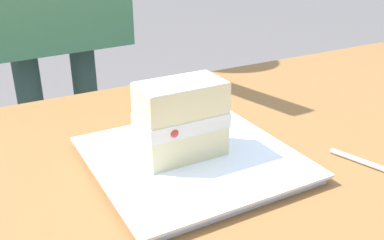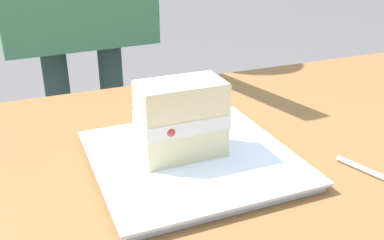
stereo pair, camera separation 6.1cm
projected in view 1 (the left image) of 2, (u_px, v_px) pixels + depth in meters
The scene contains 3 objects.
patio_table at pixel (278, 215), 0.68m from camera, with size 1.62×0.87×0.73m.
dessert_plate at pixel (192, 159), 0.64m from camera, with size 0.28×0.28×0.02m.
cake_slice at pixel (181, 120), 0.61m from camera, with size 0.12×0.08×0.11m.
Camera 1 is at (0.39, 0.43, 1.05)m, focal length 40.80 mm.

